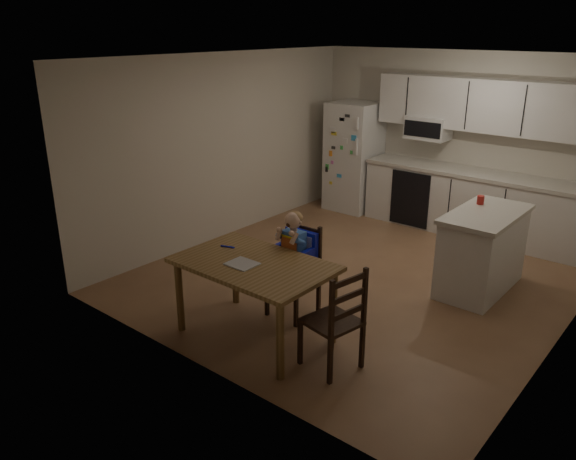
% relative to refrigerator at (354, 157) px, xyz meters
% --- Properties ---
extents(room, '(4.52, 5.01, 2.51)m').
position_rel_refrigerator_xyz_m(room, '(1.55, -1.67, 0.40)').
color(room, brown).
rests_on(room, ground).
extents(refrigerator, '(0.72, 0.70, 1.70)m').
position_rel_refrigerator_xyz_m(refrigerator, '(0.00, 0.00, 0.00)').
color(refrigerator, silver).
rests_on(refrigerator, ground).
extents(kitchen_run, '(3.37, 0.62, 2.15)m').
position_rel_refrigerator_xyz_m(kitchen_run, '(2.05, 0.09, 0.03)').
color(kitchen_run, silver).
rests_on(kitchen_run, ground).
extents(kitchen_island, '(0.65, 1.24, 0.91)m').
position_rel_refrigerator_xyz_m(kitchen_island, '(2.77, -1.60, -0.39)').
color(kitchen_island, silver).
rests_on(kitchen_island, ground).
extents(red_cup, '(0.08, 0.08, 0.10)m').
position_rel_refrigerator_xyz_m(red_cup, '(2.60, -1.37, 0.11)').
color(red_cup, red).
rests_on(red_cup, kitchen_island).
extents(dining_table, '(1.44, 0.92, 0.77)m').
position_rel_refrigerator_xyz_m(dining_table, '(1.52, -3.97, -0.18)').
color(dining_table, brown).
rests_on(dining_table, ground).
extents(napkin, '(0.27, 0.23, 0.01)m').
position_rel_refrigerator_xyz_m(napkin, '(1.47, -4.08, -0.08)').
color(napkin, '#ADADB2').
rests_on(napkin, dining_table).
extents(toddler_spoon, '(0.12, 0.06, 0.02)m').
position_rel_refrigerator_xyz_m(toddler_spoon, '(1.06, -3.87, -0.07)').
color(toddler_spoon, '#121AC7').
rests_on(toddler_spoon, dining_table).
extents(chair_booster, '(0.42, 0.42, 1.11)m').
position_rel_refrigerator_xyz_m(chair_booster, '(1.52, -3.36, -0.18)').
color(chair_booster, black).
rests_on(chair_booster, ground).
extents(chair_side, '(0.49, 0.49, 0.95)m').
position_rel_refrigerator_xyz_m(chair_side, '(2.46, -3.94, -0.31)').
color(chair_side, black).
rests_on(chair_side, ground).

